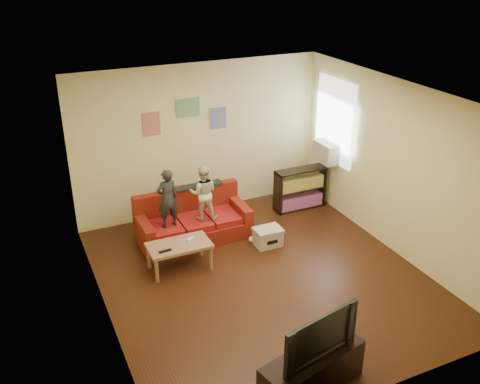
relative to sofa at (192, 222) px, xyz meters
name	(u,v)px	position (x,y,z in m)	size (l,w,h in m)	color
room_shell	(264,194)	(0.51, -1.58, 1.08)	(4.52, 5.02, 2.72)	#3D1D0F
sofa	(192,222)	(0.00, 0.00, 0.00)	(1.82, 0.84, 0.80)	maroon
child_a	(167,198)	(-0.45, -0.16, 0.60)	(0.35, 0.23, 0.97)	#232629
child_b	(203,193)	(0.15, -0.16, 0.58)	(0.45, 0.35, 0.93)	beige
coffee_table	(179,248)	(-0.51, -0.83, 0.09)	(0.93, 0.51, 0.42)	#A4775D
remote	(165,251)	(-0.76, -0.95, 0.16)	(0.19, 0.05, 0.02)	black
game_controller	(191,239)	(-0.31, -0.78, 0.16)	(0.13, 0.04, 0.03)	white
bookshelf	(300,191)	(2.18, 0.20, 0.07)	(0.96, 0.29, 0.77)	black
window	(334,121)	(2.73, 0.07, 1.37)	(0.04, 1.08, 1.48)	white
ac_unit	(327,152)	(2.61, 0.07, 0.81)	(0.28, 0.55, 0.35)	#B7B2A3
artwork_left	(151,124)	(-0.34, 0.91, 1.48)	(0.30, 0.01, 0.40)	#D87266
artwork_center	(188,108)	(0.31, 0.91, 1.68)	(0.42, 0.01, 0.32)	#72B27F
artwork_right	(218,118)	(0.86, 0.91, 1.43)	(0.30, 0.01, 0.38)	#727FCC
file_box	(268,237)	(1.01, -0.78, -0.12)	(0.44, 0.33, 0.30)	beige
tv_stand	(312,371)	(0.02, -3.73, -0.04)	(1.24, 0.41, 0.46)	black
television	(315,334)	(0.02, -3.73, 0.48)	(0.99, 0.13, 0.57)	black
tissue	(252,239)	(0.81, -0.59, -0.22)	(0.10, 0.10, 0.10)	silver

